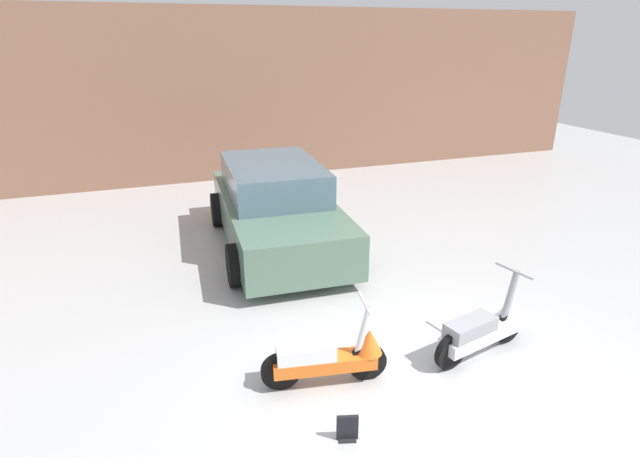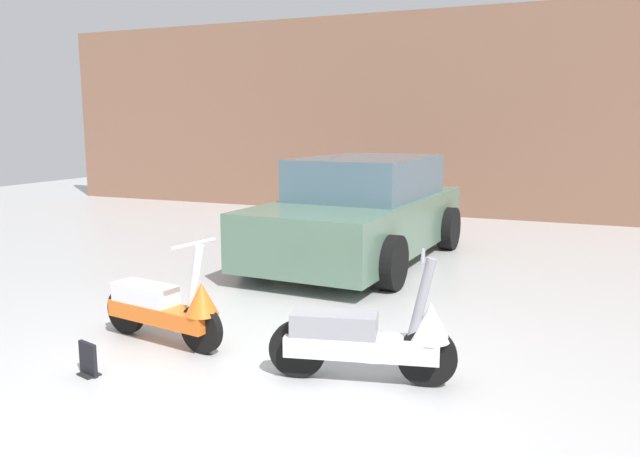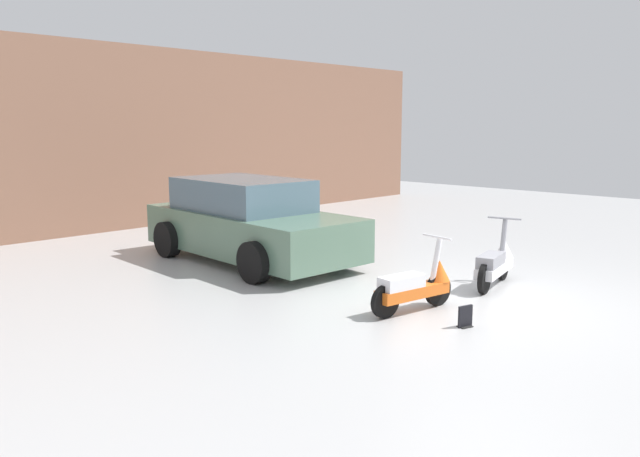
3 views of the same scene
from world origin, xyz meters
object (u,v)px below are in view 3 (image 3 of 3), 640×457
Objects in this scene: scooter_front_right at (496,262)px; car_rear_left at (249,222)px; scooter_front_left at (416,285)px; placard_near_left_scooter at (465,318)px.

scooter_front_right is 0.32× the size of car_rear_left.
car_rear_left is (-1.42, 3.97, 0.34)m from scooter_front_right.
scooter_front_right reaches higher than scooter_front_left.
scooter_front_right is 2.15m from placard_near_left_scooter.
scooter_front_left is 0.31× the size of car_rear_left.
placard_near_left_scooter is (-0.59, -4.69, -0.57)m from car_rear_left.
scooter_front_right is 5.30× the size of placard_near_left_scooter.
scooter_front_right is 4.23m from car_rear_left.
scooter_front_right is at bearing 22.75° from car_rear_left.
scooter_front_left is 5.14× the size of placard_near_left_scooter.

